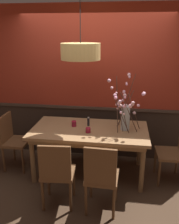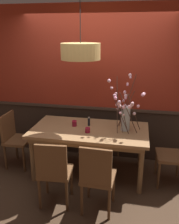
{
  "view_description": "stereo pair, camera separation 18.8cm",
  "coord_description": "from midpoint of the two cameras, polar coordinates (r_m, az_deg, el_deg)",
  "views": [
    {
      "loc": [
        0.51,
        -3.47,
        2.21
      ],
      "look_at": [
        0.0,
        0.0,
        1.05
      ],
      "focal_mm": 39.02,
      "sensor_mm": 36.0,
      "label": 1
    },
    {
      "loc": [
        0.7,
        -3.43,
        2.21
      ],
      "look_at": [
        0.0,
        0.0,
        1.05
      ],
      "focal_mm": 39.02,
      "sensor_mm": 36.0,
      "label": 2
    }
  ],
  "objects": [
    {
      "name": "ground_plane",
      "position": [
        4.14,
        1.34,
        -13.99
      ],
      "size": [
        24.0,
        24.0,
        0.0
      ],
      "primitive_type": "plane",
      "color": "#422D1E"
    },
    {
      "name": "chair_head_west_end",
      "position": [
        4.3,
        -15.99,
        -5.52
      ],
      "size": [
        0.39,
        0.45,
        0.93
      ],
      "color": "brown",
      "rests_on": "ground"
    },
    {
      "name": "chair_near_side_right",
      "position": [
        3.09,
        3.63,
        -14.7
      ],
      "size": [
        0.42,
        0.44,
        0.96
      ],
      "color": "brown",
      "rests_on": "ground"
    },
    {
      "name": "candle_holder_nearer_edge",
      "position": [
        3.88,
        -2.19,
        -2.69
      ],
      "size": [
        0.08,
        0.08,
        0.09
      ],
      "color": "maroon",
      "rests_on": "dining_table"
    },
    {
      "name": "back_wall",
      "position": [
        4.29,
        3.13,
        6.25
      ],
      "size": [
        4.35,
        0.14,
        2.66
      ],
      "color": "#2D2119",
      "rests_on": "ground"
    },
    {
      "name": "condiment_bottle",
      "position": [
        3.89,
        1.24,
        -2.26
      ],
      "size": [
        0.04,
        0.04,
        0.15
      ],
      "color": "black",
      "rests_on": "dining_table"
    },
    {
      "name": "dining_table",
      "position": [
        3.82,
        1.41,
        -5.16
      ],
      "size": [
        1.8,
        0.95,
        0.78
      ],
      "color": "#997047",
      "rests_on": "ground"
    },
    {
      "name": "chair_head_east_end",
      "position": [
        3.9,
        20.83,
        -9.0
      ],
      "size": [
        0.42,
        0.46,
        0.88
      ],
      "color": "brown",
      "rests_on": "ground"
    },
    {
      "name": "pendant_lamp",
      "position": [
        3.5,
        -0.53,
        13.99
      ],
      "size": [
        0.56,
        0.56,
        0.82
      ],
      "color": "tan"
    },
    {
      "name": "vase_with_blossoms",
      "position": [
        3.69,
        9.83,
        -0.4
      ],
      "size": [
        0.55,
        0.51,
        0.84
      ],
      "color": "silver",
      "rests_on": "dining_table"
    },
    {
      "name": "candle_holder_nearer_center",
      "position": [
        3.64,
        0.97,
        -4.25
      ],
      "size": [
        0.08,
        0.08,
        0.08
      ],
      "color": "maroon",
      "rests_on": "dining_table"
    },
    {
      "name": "chair_far_side_right",
      "position": [
        4.69,
        6.13,
        -2.95
      ],
      "size": [
        0.43,
        0.44,
        0.92
      ],
      "color": "brown",
      "rests_on": "ground"
    },
    {
      "name": "chair_near_side_left",
      "position": [
        3.22,
        -6.65,
        -13.45
      ],
      "size": [
        0.45,
        0.43,
        0.93
      ],
      "color": "brown",
      "rests_on": "ground"
    }
  ]
}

